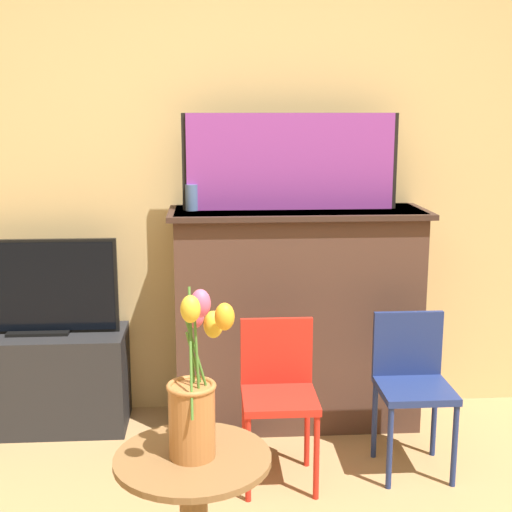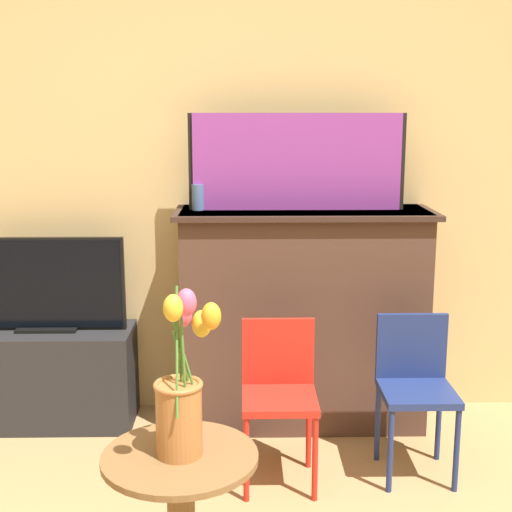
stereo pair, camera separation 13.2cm
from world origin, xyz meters
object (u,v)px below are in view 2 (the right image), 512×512
Objects in this scene: tv_monitor at (45,286)px; chair_blue at (415,381)px; chair_red at (279,388)px; vase_tulips at (182,394)px; painting at (297,162)px.

chair_blue is (1.68, -0.51, -0.30)m from tv_monitor.
chair_red is 1.28× the size of vase_tulips.
tv_monitor reaches higher than chair_red.
painting is 1.13m from chair_blue.
vase_tulips is at bearing -111.31° from chair_red.
vase_tulips is (-0.91, -0.89, 0.33)m from chair_blue.
chair_blue is at bearing 44.57° from vase_tulips.
chair_blue is (0.58, 0.06, 0.00)m from chair_red.
painting is 1.06m from chair_red.
painting is 1.50× the size of chair_red.
painting reaches higher than chair_red.
tv_monitor is 1.78m from chair_blue.
tv_monitor is 1.13× the size of chair_blue.
painting is 1.50× the size of chair_blue.
chair_blue is 1.32m from vase_tulips.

